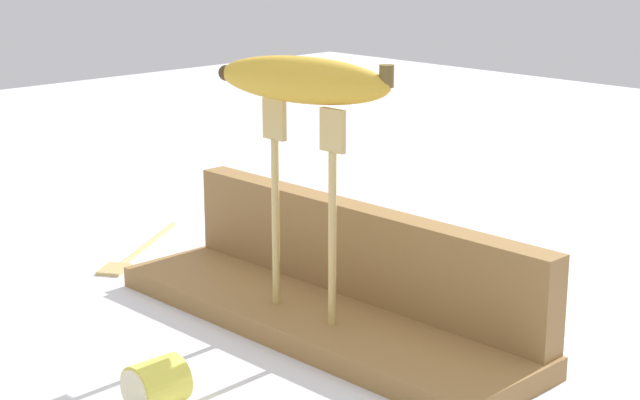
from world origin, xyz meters
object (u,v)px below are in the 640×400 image
Objects in this scene: fork_stand_center at (303,191)px; fork_fallen_near at (134,253)px; banana_chunk_near at (155,384)px; banana_raised_center at (302,80)px.

fork_stand_center is 0.32m from fork_fallen_near.
banana_chunk_near is (0.32, -0.20, 0.02)m from fork_fallen_near.
banana_raised_center reaches higher than banana_chunk_near.
banana_chunk_near is (0.03, -0.18, -0.21)m from banana_raised_center.
fork_fallen_near is (-0.30, 0.02, -0.13)m from fork_stand_center.
banana_chunk_near is at bearing -81.18° from fork_stand_center.
fork_stand_center is 1.09× the size of banana_raised_center.
banana_chunk_near is at bearing -81.16° from banana_raised_center.
banana_raised_center reaches higher than fork_fallen_near.
banana_raised_center is (-0.00, -0.00, 0.10)m from fork_stand_center.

